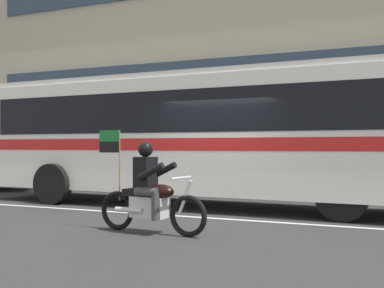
% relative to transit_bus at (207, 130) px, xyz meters
% --- Properties ---
extents(ground_plane, '(60.00, 60.00, 0.00)m').
position_rel_transit_bus_xyz_m(ground_plane, '(0.70, -1.19, -1.88)').
color(ground_plane, '#2B2B2D').
extents(sidewalk_curb, '(28.00, 3.80, 0.15)m').
position_rel_transit_bus_xyz_m(sidewalk_curb, '(0.70, 3.91, -1.81)').
color(sidewalk_curb, '#A39E93').
rests_on(sidewalk_curb, ground_plane).
extents(lane_center_stripe, '(26.60, 0.14, 0.01)m').
position_rel_transit_bus_xyz_m(lane_center_stripe, '(0.70, -1.79, -1.88)').
color(lane_center_stripe, silver).
rests_on(lane_center_stripe, ground_plane).
extents(office_building_facade, '(28.00, 0.89, 11.48)m').
position_rel_transit_bus_xyz_m(office_building_facade, '(0.70, 6.19, 3.86)').
color(office_building_facade, gray).
rests_on(office_building_facade, ground_plane).
extents(transit_bus, '(12.36, 3.03, 3.22)m').
position_rel_transit_bus_xyz_m(transit_bus, '(0.00, 0.00, 0.00)').
color(transit_bus, white).
rests_on(transit_bus, ground_plane).
extents(motorcycle_with_rider, '(2.19, 0.64, 1.78)m').
position_rel_transit_bus_xyz_m(motorcycle_with_rider, '(0.57, -3.88, -1.22)').
color(motorcycle_with_rider, black).
rests_on(motorcycle_with_rider, ground_plane).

